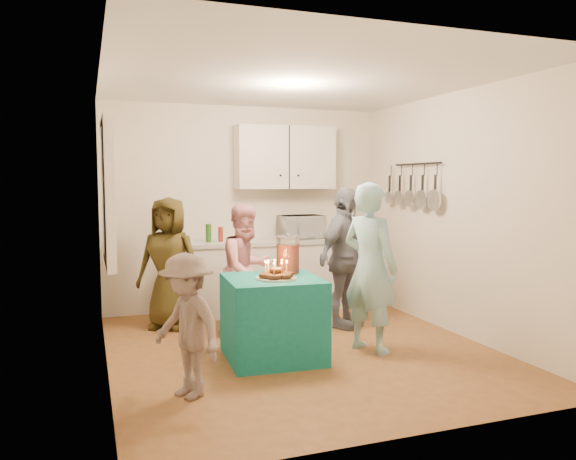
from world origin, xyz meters
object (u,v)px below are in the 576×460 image
object	(u,v)px
party_table	(273,318)
woman_back_left	(169,263)
punch_jar	(288,256)
man_birthday	(370,268)
counter	(267,277)
microwave	(301,227)
woman_back_center	(247,269)
woman_back_right	(344,258)
child_near_left	(187,326)

from	to	relation	value
party_table	woman_back_left	world-z (taller)	woman_back_left
party_table	punch_jar	world-z (taller)	punch_jar
punch_jar	man_birthday	world-z (taller)	man_birthday
counter	microwave	world-z (taller)	microwave
party_table	woman_back_left	size ratio (longest dim) A/B	0.58
woman_back_left	woman_back_center	distance (m)	0.93
woman_back_left	woman_back_right	xyz separation A→B (m)	(1.86, -0.63, 0.05)
counter	woman_back_center	distance (m)	1.14
woman_back_right	child_near_left	size ratio (longest dim) A/B	1.42
microwave	man_birthday	distance (m)	1.98
woman_back_left	child_near_left	distance (m)	2.12
punch_jar	woman_back_left	bearing A→B (deg)	127.86
party_table	woman_back_left	xyz separation A→B (m)	(-0.75, 1.43, 0.36)
child_near_left	woman_back_left	bearing A→B (deg)	148.44
counter	man_birthday	distance (m)	2.05
man_birthday	woman_back_left	bearing A→B (deg)	22.09
man_birthday	woman_back_center	bearing A→B (deg)	17.71
microwave	man_birthday	size ratio (longest dim) A/B	0.33
man_birthday	child_near_left	xyz separation A→B (m)	(-1.86, -0.57, -0.27)
punch_jar	man_birthday	xyz separation A→B (m)	(0.73, -0.29, -0.11)
microwave	woman_back_center	xyz separation A→B (m)	(-0.99, -0.97, -0.36)
counter	woman_back_center	xyz separation A→B (m)	(-0.53, -0.97, 0.27)
woman_back_left	woman_back_center	xyz separation A→B (m)	(0.75, -0.54, -0.03)
counter	woman_back_center	size ratio (longest dim) A/B	1.56
woman_back_left	woman_back_right	size ratio (longest dim) A/B	0.93
man_birthday	woman_back_left	world-z (taller)	man_birthday
punch_jar	woman_back_right	size ratio (longest dim) A/B	0.22
punch_jar	child_near_left	world-z (taller)	child_near_left
microwave	man_birthday	world-z (taller)	man_birthday
microwave	woman_back_left	distance (m)	1.83
microwave	woman_back_right	xyz separation A→B (m)	(0.12, -1.05, -0.27)
party_table	punch_jar	distance (m)	0.62
woman_back_center	woman_back_right	distance (m)	1.12
woman_back_right	child_near_left	world-z (taller)	woman_back_right
punch_jar	woman_back_center	bearing A→B (deg)	106.88
woman_back_left	microwave	bearing A→B (deg)	44.99
party_table	woman_back_left	bearing A→B (deg)	117.67
punch_jar	woman_back_center	distance (m)	0.77
man_birthday	woman_back_left	distance (m)	2.30
counter	microwave	bearing A→B (deg)	0.00
woman_back_right	party_table	bearing A→B (deg)	-178.67
man_birthday	punch_jar	bearing A→B (deg)	42.46
woman_back_center	child_near_left	size ratio (longest dim) A/B	1.27
party_table	woman_back_right	xyz separation A→B (m)	(1.11, 0.80, 0.41)
woman_back_center	woman_back_right	world-z (taller)	woman_back_right
microwave	woman_back_center	distance (m)	1.43
party_table	child_near_left	xyz separation A→B (m)	(-0.91, -0.68, 0.17)
woman_back_right	child_near_left	distance (m)	2.52
party_table	woman_back_center	distance (m)	0.95
microwave	punch_jar	world-z (taller)	microwave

